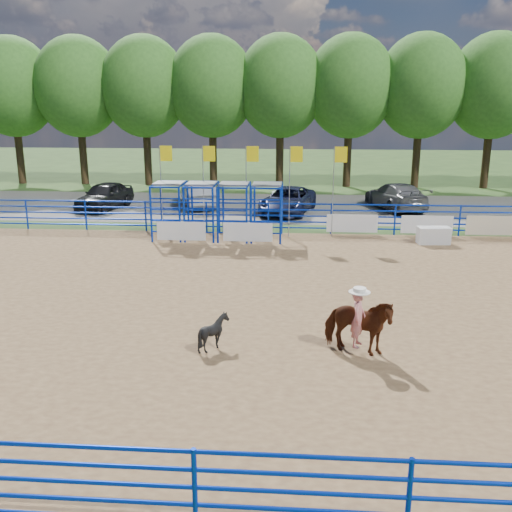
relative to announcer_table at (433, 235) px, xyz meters
name	(u,v)px	position (x,y,z in m)	size (l,w,h in m)	color
ground	(252,304)	(-7.47, -8.40, -0.39)	(120.00, 120.00, 0.00)	#355221
arena_dirt	(252,304)	(-7.47, -8.40, -0.38)	(30.00, 20.00, 0.02)	olive
gravel_strip	(274,207)	(-7.47, 8.60, -0.39)	(40.00, 10.00, 0.01)	slate
announcer_table	(433,235)	(0.00, 0.00, 0.00)	(1.40, 0.65, 0.75)	silver
horse_and_rider	(358,321)	(-4.52, -11.86, 0.50)	(1.95, 1.33, 2.47)	#5D2912
calf	(214,332)	(-8.16, -11.84, 0.08)	(0.73, 0.83, 0.91)	black
car_a	(105,196)	(-17.45, 7.35, 0.40)	(1.85, 4.60, 1.57)	black
car_b	(199,194)	(-12.05, 8.51, 0.40)	(1.66, 4.76, 1.57)	gray
car_c	(288,200)	(-6.64, 6.78, 0.35)	(2.42, 5.24, 1.46)	#151936
car_d	(396,196)	(-0.32, 8.48, 0.39)	(2.17, 5.33, 1.55)	#58585A
perimeter_fence	(252,281)	(-7.47, -8.40, 0.36)	(30.10, 20.10, 1.50)	#082DBA
chute_assembly	(226,212)	(-9.37, 0.44, 0.87)	(19.32, 2.41, 4.20)	#082DBA
treeline	(281,82)	(-7.47, 17.60, 7.14)	(56.40, 6.40, 11.24)	#3F2B19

